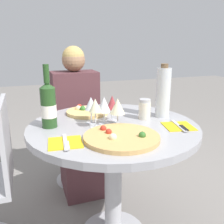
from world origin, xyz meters
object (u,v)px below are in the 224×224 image
dining_table (113,147)px  seated_diner (78,127)px  chair_behind_diner (75,132)px  tall_carafe (163,92)px  pizza_large (121,137)px  wine_bottle (48,105)px

dining_table → seated_diner: bearing=96.1°
chair_behind_diner → tall_carafe: (0.40, -0.75, 0.47)m
tall_carafe → dining_table: bearing=-172.3°
pizza_large → seated_diner: bearing=92.0°
chair_behind_diner → seated_diner: seated_diner is taller
dining_table → seated_diner: size_ratio=0.82×
chair_behind_diner → dining_table: bearing=94.9°
dining_table → seated_diner: 0.65m
dining_table → pizza_large: pizza_large is taller
chair_behind_diner → wine_bottle: 0.88m
pizza_large → wine_bottle: wine_bottle is taller
tall_carafe → chair_behind_diner: bearing=118.0°
pizza_large → dining_table: bearing=80.1°
seated_diner → wine_bottle: bearing=65.1°
tall_carafe → seated_diner: bearing=123.6°
pizza_large → tall_carafe: (0.37, 0.26, 0.14)m
chair_behind_diner → wine_bottle: bearing=69.8°
dining_table → chair_behind_diner: 0.81m
seated_diner → wine_bottle: seated_diner is taller
seated_diner → pizza_large: 0.89m
pizza_large → wine_bottle: size_ratio=1.08×
seated_diner → pizza_large: seated_diner is taller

